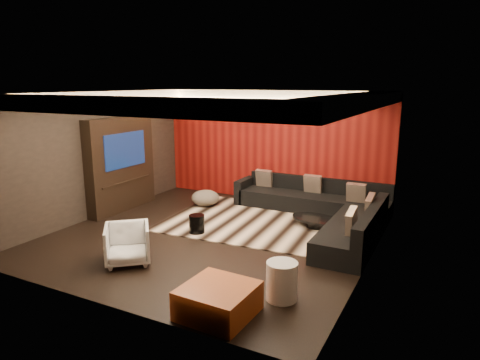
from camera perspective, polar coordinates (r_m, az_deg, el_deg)
The scene contains 26 objects.
floor at distance 8.58m, azimuth -3.65°, elevation -7.51°, with size 6.00×6.00×0.02m, color black.
ceiling at distance 8.05m, azimuth -3.94°, elevation 11.67°, with size 6.00×6.00×0.02m, color silver.
wall_back at distance 10.85m, azimuth 4.42°, elevation 4.49°, with size 6.00×0.02×2.80m, color black.
wall_left at distance 10.06m, azimuth -18.69°, elevation 3.19°, with size 0.02×6.00×2.80m, color black.
wall_right at distance 7.16m, azimuth 17.36°, elevation -0.43°, with size 0.02×6.00×2.80m, color black.
red_feature_wall at distance 10.82m, azimuth 4.34°, elevation 4.47°, with size 5.98×0.05×2.78m, color #6B0C0A.
soffit_back at distance 10.46m, azimuth 3.87°, elevation 11.28°, with size 6.00×0.60×0.22m, color silver.
soffit_front at distance 5.91m, azimuth -17.73°, elevation 9.50°, with size 6.00×0.60×0.22m, color silver.
soffit_left at distance 9.72m, azimuth -17.94°, elevation 10.58°, with size 0.60×4.80×0.22m, color silver.
soffit_right at distance 7.05m, azimuth 15.55°, elevation 10.09°, with size 0.60×4.80×0.22m, color silver.
cove_back at distance 10.15m, azimuth 3.09°, elevation 10.74°, with size 4.80×0.08×0.04m, color #FFD899.
cove_front at distance 6.16m, azimuth -15.44°, elevation 8.92°, with size 4.80×0.08×0.04m, color #FFD899.
cove_left at distance 9.49m, azimuth -16.42°, elevation 10.09°, with size 0.08×4.80×0.04m, color #FFD899.
cove_right at distance 7.13m, azimuth 12.80°, elevation 9.54°, with size 0.08×4.80×0.04m, color #FFD899.
tv_surround at distance 10.42m, azimuth -15.61°, elevation 2.03°, with size 0.30×2.00×2.20m, color black.
tv_screen at distance 10.26m, azimuth -15.06°, elevation 3.88°, with size 0.04×1.30×0.80m, color black.
tv_shelf at distance 10.40m, azimuth -14.82°, elevation -0.20°, with size 0.04×1.60×0.04m, color black.
rug at distance 9.38m, azimuth 2.88°, elevation -5.57°, with size 4.00×3.00×0.02m, color beige.
coffee_table at distance 9.13m, azimuth 10.28°, elevation -5.59°, with size 1.14×1.14×0.19m, color black.
drum_stool at distance 8.67m, azimuth -5.79°, elevation -5.83°, with size 0.31×0.31×0.37m, color black.
striped_pouf at distance 10.55m, azimuth -4.65°, elevation -2.38°, with size 0.68×0.68×0.38m, color #C4B298.
white_side_table at distance 6.15m, azimuth 5.60°, elevation -13.24°, with size 0.44×0.44×0.55m, color white.
orange_ottoman at distance 5.80m, azimuth -2.93°, elevation -15.75°, with size 0.89×0.89×0.40m, color maroon.
armchair at distance 7.48m, azimuth -14.78°, elevation -8.25°, with size 0.71×0.73×0.67m, color silver.
sectional_sofa at distance 9.48m, azimuth 11.30°, elevation -4.01°, with size 3.65×3.50×0.75m.
throw_pillows at distance 9.41m, azimuth 11.50°, elevation -1.89°, with size 3.14×2.82×0.50m.
Camera 1 is at (4.15, -6.89, 2.98)m, focal length 32.00 mm.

